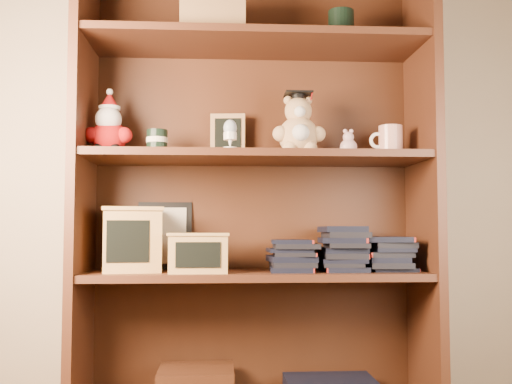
# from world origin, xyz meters

# --- Properties ---
(bookcase) EXTENTS (1.20, 0.35, 1.60)m
(bookcase) POSITION_xyz_m (0.13, 1.36, 0.78)
(bookcase) COLOR #492514
(bookcase) RESTS_ON ground
(shelf_lower) EXTENTS (1.14, 0.33, 0.02)m
(shelf_lower) POSITION_xyz_m (0.14, 1.30, 0.54)
(shelf_lower) COLOR #492514
(shelf_lower) RESTS_ON ground
(shelf_upper) EXTENTS (1.14, 0.33, 0.02)m
(shelf_upper) POSITION_xyz_m (0.14, 1.30, 0.94)
(shelf_upper) COLOR #492514
(shelf_upper) RESTS_ON ground
(santa_plush) EXTENTS (0.16, 0.12, 0.23)m
(santa_plush) POSITION_xyz_m (-0.36, 1.30, 1.03)
(santa_plush) COLOR #A50F0F
(santa_plush) RESTS_ON shelf_upper
(teachers_tin) EXTENTS (0.07, 0.07, 0.08)m
(teachers_tin) POSITION_xyz_m (-0.20, 1.30, 0.99)
(teachers_tin) COLOR black
(teachers_tin) RESTS_ON shelf_upper
(chalkboard_plaque) EXTENTS (0.13, 0.07, 0.16)m
(chalkboard_plaque) POSITION_xyz_m (0.04, 1.42, 1.03)
(chalkboard_plaque) COLOR #9E7547
(chalkboard_plaque) RESTS_ON shelf_upper
(egg_cup) EXTENTS (0.05, 0.05, 0.11)m
(egg_cup) POSITION_xyz_m (0.05, 1.23, 1.01)
(egg_cup) COLOR white
(egg_cup) RESTS_ON shelf_upper
(grad_teddy_bear) EXTENTS (0.18, 0.16, 0.22)m
(grad_teddy_bear) POSITION_xyz_m (0.28, 1.30, 1.03)
(grad_teddy_bear) COLOR tan
(grad_teddy_bear) RESTS_ON shelf_upper
(pink_figurine) EXTENTS (0.06, 0.06, 0.09)m
(pink_figurine) POSITION_xyz_m (0.46, 1.30, 0.99)
(pink_figurine) COLOR #CDA09F
(pink_figurine) RESTS_ON shelf_upper
(teacher_mug) EXTENTS (0.12, 0.08, 0.10)m
(teacher_mug) POSITION_xyz_m (0.61, 1.30, 1.00)
(teacher_mug) COLOR silver
(teacher_mug) RESTS_ON shelf_upper
(certificate_frame) EXTENTS (0.19, 0.05, 0.24)m
(certificate_frame) POSITION_xyz_m (-0.19, 1.44, 0.67)
(certificate_frame) COLOR black
(certificate_frame) RESTS_ON shelf_lower
(treats_box) EXTENTS (0.23, 0.23, 0.21)m
(treats_box) POSITION_xyz_m (-0.28, 1.30, 0.66)
(treats_box) COLOR tan
(treats_box) RESTS_ON shelf_lower
(pencils_box) EXTENTS (0.20, 0.14, 0.13)m
(pencils_box) POSITION_xyz_m (-0.06, 1.24, 0.62)
(pencils_box) COLOR tan
(pencils_box) RESTS_ON shelf_lower
(book_stack_left) EXTENTS (0.14, 0.20, 0.11)m
(book_stack_left) POSITION_xyz_m (0.26, 1.30, 0.61)
(book_stack_left) COLOR black
(book_stack_left) RESTS_ON shelf_lower
(book_stack_mid) EXTENTS (0.14, 0.20, 0.14)m
(book_stack_mid) POSITION_xyz_m (0.43, 1.30, 0.62)
(book_stack_mid) COLOR black
(book_stack_mid) RESTS_ON shelf_lower
(book_stack_right) EXTENTS (0.14, 0.20, 0.11)m
(book_stack_right) POSITION_xyz_m (0.59, 1.30, 0.61)
(book_stack_right) COLOR black
(book_stack_right) RESTS_ON shelf_lower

